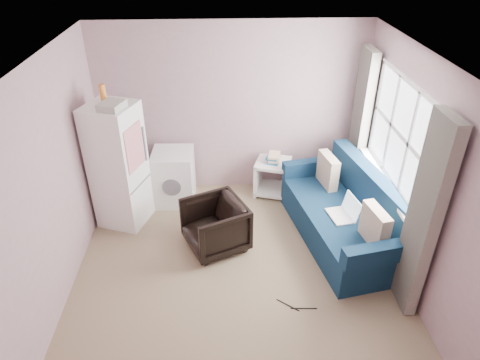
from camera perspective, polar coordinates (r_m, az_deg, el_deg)
The scene contains 8 objects.
room at distance 4.32m, azimuth -0.02°, elevation -1.25°, with size 3.84×4.24×2.54m.
armchair at distance 5.34m, azimuth -3.36°, elevation -5.82°, with size 0.69×0.65×0.71m, color black.
fridge at distance 5.76m, azimuth -15.90°, elevation 1.87°, with size 0.74×0.74×1.92m.
washing_machine at distance 6.24m, azimuth -8.80°, elevation 0.53°, with size 0.58×0.59×0.80m.
side_table at distance 6.42m, azimuth 4.39°, elevation 0.71°, with size 0.61×0.61×0.67m.
sofa at distance 5.65m, azimuth 13.99°, elevation -4.73°, with size 1.32×2.21×0.92m.
window_dressing at distance 5.35m, azimuth 18.87°, elevation 2.00°, with size 0.17×2.62×2.18m.
floor_cables at distance 4.86m, azimuth 7.46°, elevation -16.41°, with size 0.42×0.19×0.01m.
Camera 1 is at (-0.15, -3.62, 3.59)m, focal length 32.00 mm.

